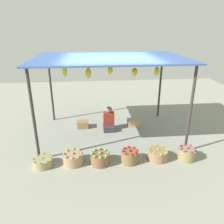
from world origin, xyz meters
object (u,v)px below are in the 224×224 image
Objects in this scene: basket_green_chilies at (43,162)px; basket_purple_onions at (187,154)px; basket_limes at (158,154)px; wooden_crate_near_vendor at (134,122)px; basket_red_apples at (130,156)px; basket_potatoes at (73,158)px; wooden_crate_stacked_rear at (83,124)px; vendor_person at (109,121)px; basket_green_apples at (100,158)px.

basket_purple_onions reaches higher than basket_green_chilies.
wooden_crate_near_vendor is at bearing 96.43° from basket_limes.
basket_red_apples is (2.08, -0.03, 0.06)m from basket_green_chilies.
wooden_crate_stacked_rear is (0.17, 2.00, -0.02)m from basket_potatoes.
wooden_crate_near_vendor is at bearing 13.33° from vendor_person.
basket_limes is 1.14× the size of basket_purple_onions.
basket_purple_onions is 1.19× the size of wooden_crate_stacked_rear.
basket_red_apples is (1.37, -0.07, 0.02)m from basket_potatoes.
wooden_crate_near_vendor is (-0.94, 2.04, -0.03)m from basket_purple_onions.
basket_purple_onions is at bearing -0.34° from basket_green_apples.
basket_red_apples is 0.72m from basket_limes.
basket_potatoes is 2.09m from basket_limes.
basket_purple_onions is at bearing -0.70° from basket_green_chilies.
basket_limes reaches higher than wooden_crate_near_vendor.
basket_limes is 1.18× the size of wooden_crate_near_vendor.
basket_green_chilies is at bearing -142.12° from wooden_crate_near_vendor.
basket_purple_onions is (0.72, -0.07, 0.02)m from basket_limes.
basket_green_apples is 0.94× the size of basket_limes.
basket_green_chilies reaches higher than wooden_crate_stacked_rear.
vendor_person is 0.89m from wooden_crate_near_vendor.
basket_potatoes is 1.33× the size of wooden_crate_stacked_rear.
basket_red_apples reaches higher than wooden_crate_stacked_rear.
basket_red_apples is at bearing -59.95° from wooden_crate_stacked_rear.
basket_purple_onions reaches higher than basket_potatoes.
basket_purple_onions is at bearing -65.24° from wooden_crate_near_vendor.
basket_potatoes reaches higher than wooden_crate_near_vendor.
vendor_person is 2.15× the size of wooden_crate_stacked_rear.
basket_red_apples reaches higher than basket_green_chilies.
vendor_person is at bearing 60.15° from basket_potatoes.
wooden_crate_stacked_rear is at bearing 141.76° from basket_purple_onions.
wooden_crate_near_vendor is at bearing 76.27° from basket_red_apples.
basket_potatoes is at bearing 178.37° from basket_purple_onions.
basket_green_apples is at bearing -5.92° from basket_potatoes.
basket_red_apples is at bearing -175.46° from basket_limes.
basket_green_chilies is 2.08m from basket_red_apples.
vendor_person is 1.87m from basket_green_apples.
basket_green_chilies is 1.07× the size of wooden_crate_near_vendor.
basket_purple_onions is at bearing -5.20° from basket_limes.
basket_green_apples is (-0.36, -1.83, -0.16)m from vendor_person.
basket_red_apples is 1.44m from basket_purple_onions.
wooden_crate_stacked_rear is (-1.70, 0.03, -0.01)m from wooden_crate_near_vendor.
vendor_person is 1.74× the size of basket_green_chilies.
vendor_person reaches higher than basket_green_chilies.
basket_purple_onions is (2.81, -0.08, 0.01)m from basket_potatoes.
basket_red_apples is at bearing -0.35° from basket_green_apples.
basket_purple_onions reaches higher than wooden_crate_stacked_rear.
vendor_person reaches higher than basket_limes.
basket_green_chilies is 2.80m from basket_limes.
vendor_person is at bearing 121.17° from basket_limes.
wooden_crate_near_vendor is 1.15× the size of wooden_crate_stacked_rear.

